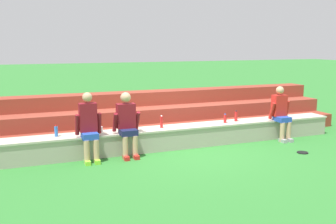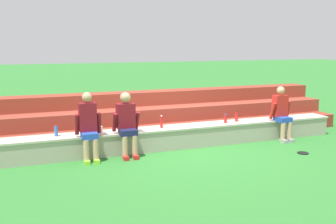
{
  "view_description": "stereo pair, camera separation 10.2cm",
  "coord_description": "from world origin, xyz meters",
  "views": [
    {
      "loc": [
        -3.41,
        -7.47,
        2.3
      ],
      "look_at": [
        -0.35,
        0.26,
        0.82
      ],
      "focal_mm": 40.89,
      "sensor_mm": 36.0,
      "label": 1
    },
    {
      "loc": [
        -3.31,
        -7.51,
        2.3
      ],
      "look_at": [
        -0.35,
        0.26,
        0.82
      ],
      "focal_mm": 40.89,
      "sensor_mm": 36.0,
      "label": 2
    }
  ],
  "objects": [
    {
      "name": "water_bottle_near_left",
      "position": [
        -0.5,
        0.27,
        0.61
      ],
      "size": [
        0.06,
        0.06,
        0.28
      ],
      "color": "red",
      "rests_on": "stone_seating_wall"
    },
    {
      "name": "stone_seating_wall",
      "position": [
        0.0,
        0.26,
        0.25
      ],
      "size": [
        7.87,
        0.56,
        0.47
      ],
      "color": "#A8A08E",
      "rests_on": "ground"
    },
    {
      "name": "brick_bleachers",
      "position": [
        0.0,
        1.78,
        0.41
      ],
      "size": [
        9.6,
        1.79,
        1.06
      ],
      "color": "maroon",
      "rests_on": "ground"
    },
    {
      "name": "frisbee",
      "position": [
        2.19,
        -1.18,
        0.01
      ],
      "size": [
        0.24,
        0.24,
        0.02
      ],
      "primitive_type": "cylinder",
      "color": "black",
      "rests_on": "ground"
    },
    {
      "name": "person_center",
      "position": [
        2.47,
        -0.05,
        0.68
      ],
      "size": [
        0.52,
        0.53,
        1.3
      ],
      "color": "tan",
      "rests_on": "ground"
    },
    {
      "name": "water_bottle_center_gap",
      "position": [
        1.08,
        0.22,
        0.58
      ],
      "size": [
        0.07,
        0.07,
        0.22
      ],
      "color": "red",
      "rests_on": "stone_seating_wall"
    },
    {
      "name": "plastic_cup_right_end",
      "position": [
        -1.85,
        0.3,
        0.54
      ],
      "size": [
        0.09,
        0.09,
        0.13
      ],
      "primitive_type": "cylinder",
      "color": "white",
      "rests_on": "stone_seating_wall"
    },
    {
      "name": "water_bottle_near_right",
      "position": [
        -2.75,
        0.29,
        0.58
      ],
      "size": [
        0.07,
        0.07,
        0.23
      ],
      "color": "blue",
      "rests_on": "stone_seating_wall"
    },
    {
      "name": "ground_plane",
      "position": [
        0.0,
        0.0,
        0.0
      ],
      "size": [
        80.0,
        80.0,
        0.0
      ],
      "primitive_type": "plane",
      "color": "#2D752D"
    },
    {
      "name": "plastic_cup_middle",
      "position": [
        2.81,
        0.2,
        0.54
      ],
      "size": [
        0.08,
        0.08,
        0.13
      ],
      "primitive_type": "cylinder",
      "color": "blue",
      "rests_on": "stone_seating_wall"
    },
    {
      "name": "water_bottle_mid_left",
      "position": [
        1.42,
        0.29,
        0.6
      ],
      "size": [
        0.07,
        0.07,
        0.26
      ],
      "color": "red",
      "rests_on": "stone_seating_wall"
    },
    {
      "name": "person_far_left",
      "position": [
        -2.15,
        -0.04,
        0.71
      ],
      "size": [
        0.52,
        0.52,
        1.37
      ],
      "color": "tan",
      "rests_on": "ground"
    },
    {
      "name": "person_left_of_center",
      "position": [
        -1.36,
        -0.01,
        0.71
      ],
      "size": [
        0.56,
        0.55,
        1.33
      ],
      "color": "tan",
      "rests_on": "ground"
    }
  ]
}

